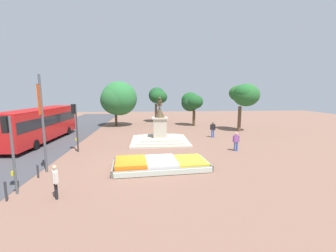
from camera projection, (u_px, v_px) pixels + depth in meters
ground_plane at (142, 164)px, 15.47m from camera, size 84.08×84.08×0.00m
flower_planter at (159, 164)px, 14.67m from camera, size 6.47×3.45×0.62m
statue_monument at (160, 134)px, 22.48m from camera, size 5.62×5.62×4.46m
traffic_light_near_crossing at (9, 141)px, 10.59m from camera, size 0.42×0.31×3.84m
traffic_light_mid_block at (75, 119)px, 18.27m from camera, size 0.41×0.28×3.97m
banner_pole at (43, 122)px, 13.50m from camera, size 0.14×0.62×5.97m
city_bus at (40, 123)px, 22.12m from camera, size 3.01×11.66×3.31m
pedestrian_with_handbag at (55, 180)px, 10.40m from camera, size 0.44×0.68×1.62m
pedestrian_near_planter at (213, 128)px, 24.44m from camera, size 0.54×0.33×1.73m
pedestrian_crossing_plaza at (236, 140)px, 18.83m from camera, size 0.57×0.26×1.60m
kerb_bollard_south at (6, 191)px, 10.20m from camera, size 0.12×0.12×0.96m
kerb_bollard_mid_a at (38, 171)px, 13.00m from camera, size 0.12×0.12×0.80m
park_tree_far_left at (118, 99)px, 32.15m from camera, size 5.10×4.84×6.44m
park_tree_behind_statue at (158, 96)px, 36.50m from camera, size 2.98×3.72×5.70m
park_tree_far_right at (191, 102)px, 32.77m from camera, size 3.02×3.15×4.88m
park_tree_street_side at (244, 94)px, 27.79m from camera, size 3.40×3.79×5.94m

